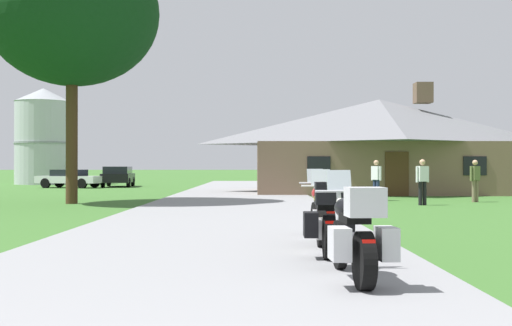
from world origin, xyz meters
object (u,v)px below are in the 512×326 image
at_px(motorcycle_yellow_second_in_row, 329,219).
at_px(parked_white_sedan_far_left, 73,178).
at_px(bystander_olive_shirt_beside_signpost, 478,178).
at_px(bystander_white_shirt_by_tree, 426,180).
at_px(parked_black_suv_far_left, 121,176).
at_px(motorcycle_black_nearest_to_camera, 358,235).
at_px(bystander_white_shirt_near_lodge, 379,178).
at_px(metal_silo_distant, 47,136).
at_px(motorcycle_red_farthest_in_row, 326,209).

height_order(motorcycle_yellow_second_in_row, parked_white_sedan_far_left, motorcycle_yellow_second_in_row).
distance_m(bystander_olive_shirt_beside_signpost, bystander_white_shirt_by_tree, 3.34).
height_order(motorcycle_yellow_second_in_row, bystander_olive_shirt_beside_signpost, bystander_olive_shirt_beside_signpost).
bearing_deg(parked_black_suv_far_left, motorcycle_black_nearest_to_camera, -78.84).
xyz_separation_m(motorcycle_black_nearest_to_camera, motorcycle_yellow_second_in_row, (-0.09, 2.29, 0.00)).
bearing_deg(bystander_olive_shirt_beside_signpost, motorcycle_yellow_second_in_row, 30.70).
xyz_separation_m(bystander_white_shirt_near_lodge, parked_white_sedan_far_left, (-17.17, 15.73, -0.29)).
bearing_deg(metal_silo_distant, motorcycle_black_nearest_to_camera, -67.37).
height_order(motorcycle_yellow_second_in_row, bystander_white_shirt_by_tree, bystander_white_shirt_by_tree).
xyz_separation_m(motorcycle_yellow_second_in_row, motorcycle_red_farthest_in_row, (0.17, 2.04, 0.01)).
distance_m(motorcycle_black_nearest_to_camera, parked_black_suv_far_left, 38.25).
relative_size(motorcycle_yellow_second_in_row, motorcycle_red_farthest_in_row, 1.00).
bearing_deg(motorcycle_yellow_second_in_row, parked_white_sedan_far_left, 113.57).
height_order(motorcycle_yellow_second_in_row, motorcycle_red_farthest_in_row, same).
relative_size(motorcycle_black_nearest_to_camera, bystander_white_shirt_near_lodge, 1.25).
bearing_deg(bystander_olive_shirt_beside_signpost, bystander_white_shirt_near_lodge, -49.28).
distance_m(motorcycle_black_nearest_to_camera, bystander_olive_shirt_beside_signpost, 19.31).
bearing_deg(motorcycle_black_nearest_to_camera, metal_silo_distant, 109.56).
xyz_separation_m(motorcycle_red_farthest_in_row, parked_white_sedan_far_left, (-13.46, 30.25, 0.02)).
height_order(bystander_white_shirt_near_lodge, bystander_white_shirt_by_tree, same).
bearing_deg(motorcycle_yellow_second_in_row, bystander_white_shirt_near_lodge, 78.02).
height_order(motorcycle_yellow_second_in_row, metal_silo_distant, metal_silo_distant).
height_order(bystander_white_shirt_near_lodge, parked_white_sedan_far_left, bystander_white_shirt_near_lodge).
bearing_deg(motorcycle_red_farthest_in_row, bystander_white_shirt_by_tree, 63.54).
bearing_deg(metal_silo_distant, parked_white_sedan_far_left, -61.80).
relative_size(motorcycle_red_farthest_in_row, bystander_white_shirt_near_lodge, 1.25).
xyz_separation_m(bystander_white_shirt_by_tree, metal_silo_distant, (-22.95, 27.62, 2.89)).
bearing_deg(motorcycle_black_nearest_to_camera, parked_black_suv_far_left, 103.14).
xyz_separation_m(bystander_white_shirt_near_lodge, bystander_olive_shirt_beside_signpost, (3.70, -1.07, 0.00)).
bearing_deg(bystander_white_shirt_by_tree, bystander_white_shirt_near_lodge, -91.74).
bearing_deg(metal_silo_distant, motorcycle_yellow_second_in_row, -66.34).
xyz_separation_m(motorcycle_yellow_second_in_row, parked_white_sedan_far_left, (-13.29, 32.30, 0.03)).
bearing_deg(bystander_olive_shirt_beside_signpost, motorcycle_black_nearest_to_camera, 33.92).
xyz_separation_m(motorcycle_black_nearest_to_camera, motorcycle_red_farthest_in_row, (0.08, 4.33, 0.01)).
distance_m(motorcycle_yellow_second_in_row, bystander_olive_shirt_beside_signpost, 17.26).
distance_m(motorcycle_black_nearest_to_camera, metal_silo_distant, 47.06).
height_order(bystander_white_shirt_near_lodge, bystander_olive_shirt_beside_signpost, same).
distance_m(bystander_olive_shirt_beside_signpost, metal_silo_distant, 36.26).
height_order(motorcycle_black_nearest_to_camera, bystander_white_shirt_by_tree, bystander_white_shirt_by_tree).
distance_m(motorcycle_yellow_second_in_row, bystander_white_shirt_by_tree, 14.33).
height_order(motorcycle_black_nearest_to_camera, parked_black_suv_far_left, parked_black_suv_far_left).
distance_m(motorcycle_black_nearest_to_camera, motorcycle_red_farthest_in_row, 4.33).
relative_size(motorcycle_black_nearest_to_camera, parked_white_sedan_far_left, 0.46).
relative_size(bystander_olive_shirt_beside_signpost, parked_white_sedan_far_left, 0.37).
relative_size(bystander_white_shirt_near_lodge, parked_white_sedan_far_left, 0.37).
xyz_separation_m(motorcycle_yellow_second_in_row, bystander_white_shirt_near_lodge, (3.88, 16.57, 0.32)).
height_order(bystander_white_shirt_by_tree, metal_silo_distant, metal_silo_distant).
height_order(motorcycle_red_farthest_in_row, metal_silo_distant, metal_silo_distant).
bearing_deg(bystander_white_shirt_near_lodge, bystander_olive_shirt_beside_signpost, -141.42).
relative_size(motorcycle_red_farthest_in_row, bystander_olive_shirt_beside_signpost, 1.25).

